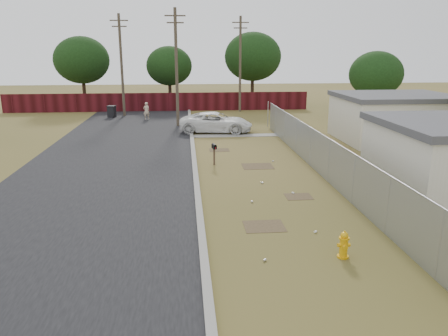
{
  "coord_description": "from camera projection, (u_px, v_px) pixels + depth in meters",
  "views": [
    {
      "loc": [
        -3.47,
        -18.9,
        5.94
      ],
      "look_at": [
        -1.86,
        -1.2,
        1.1
      ],
      "focal_mm": 35.0,
      "sensor_mm": 36.0,
      "label": 1
    }
  ],
  "objects": [
    {
      "name": "ground",
      "position": [
        262.0,
        183.0,
        20.02
      ],
      "size": [
        120.0,
        120.0,
        0.0
      ],
      "primitive_type": "plane",
      "color": "brown",
      "rests_on": "ground"
    },
    {
      "name": "privacy_fence",
      "position": [
        159.0,
        102.0,
        43.29
      ],
      "size": [
        30.0,
        0.12,
        1.8
      ],
      "primitive_type": "cube",
      "color": "#4A0F16",
      "rests_on": "ground"
    },
    {
      "name": "chainlink_fence",
      "position": [
        322.0,
        160.0,
        21.07
      ],
      "size": [
        0.1,
        27.06,
        2.02
      ],
      "color": "#979AA0",
      "rests_on": "ground"
    },
    {
      "name": "street",
      "position": [
        132.0,
        148.0,
        27.16
      ],
      "size": [
        15.1,
        60.0,
        0.12
      ],
      "color": "black",
      "rests_on": "ground"
    },
    {
      "name": "horizon_trees",
      "position": [
        229.0,
        64.0,
        41.52
      ],
      "size": [
        33.32,
        31.94,
        7.78
      ],
      "color": "#372719",
      "rests_on": "ground"
    },
    {
      "name": "scattered_litter",
      "position": [
        276.0,
        199.0,
        17.86
      ],
      "size": [
        2.67,
        11.57,
        0.07
      ],
      "color": "white",
      "rests_on": "ground"
    },
    {
      "name": "utility_poles",
      "position": [
        181.0,
        64.0,
        38.33
      ],
      "size": [
        12.6,
        8.24,
        9.0
      ],
      "color": "#4F4434",
      "rests_on": "ground"
    },
    {
      "name": "fire_hydrant",
      "position": [
        344.0,
        245.0,
        12.79
      ],
      "size": [
        0.38,
        0.37,
        0.84
      ],
      "color": "#DEA10B",
      "rests_on": "ground"
    },
    {
      "name": "trash_bin",
      "position": [
        112.0,
        111.0,
        39.35
      ],
      "size": [
        0.83,
        0.9,
        1.05
      ],
      "color": "black",
      "rests_on": "ground"
    },
    {
      "name": "mailbox",
      "position": [
        214.0,
        148.0,
        22.97
      ],
      "size": [
        0.26,
        0.5,
        1.15
      ],
      "color": "brown",
      "rests_on": "ground"
    },
    {
      "name": "pickup_truck",
      "position": [
        216.0,
        122.0,
        32.21
      ],
      "size": [
        5.65,
        3.29,
        1.48
      ],
      "primitive_type": "imported",
      "rotation": [
        0.0,
        0.0,
        1.41
      ],
      "color": "white",
      "rests_on": "ground"
    },
    {
      "name": "houses",
      "position": [
        430.0,
        134.0,
        23.47
      ],
      "size": [
        9.3,
        17.24,
        3.1
      ],
      "color": "silver",
      "rests_on": "ground"
    },
    {
      "name": "pedestrian",
      "position": [
        146.0,
        111.0,
        38.04
      ],
      "size": [
        0.65,
        0.55,
        1.52
      ],
      "primitive_type": "imported",
      "rotation": [
        0.0,
        0.0,
        3.53
      ],
      "color": "beige",
      "rests_on": "ground"
    }
  ]
}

